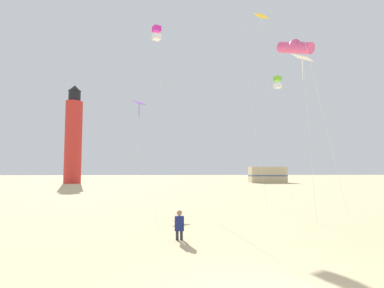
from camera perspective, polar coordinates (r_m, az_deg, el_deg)
The scene contains 9 objects.
kite_flyer_standing at distance 11.66m, azimuth -2.37°, elevation -14.79°, with size 0.34×0.51×1.16m.
kite_tube_rainbow at distance 21.04m, azimuth 18.62°, elevation 16.72°, with size 3.56×3.87×10.91m.
kite_box_lime at distance 31.66m, azimuth 15.62°, elevation 10.97°, with size 1.94×1.68×11.60m.
kite_box_magenta at distance 27.46m, azimuth -6.59°, elevation 19.74°, with size 2.52×2.52×14.53m.
kite_diamond_gold at distance 24.72m, azimuth 12.61°, elevation 20.71°, with size 2.25×2.25×14.11m.
kite_diamond_white at distance 16.96m, azimuth 19.90°, elevation 13.91°, with size 1.22×1.22×8.48m.
kite_diamond_violet at distance 25.55m, azimuth -9.82°, elevation 6.94°, with size 2.21×1.87×8.21m.
lighthouse_distant at distance 55.92m, azimuth -21.20°, elevation 1.21°, with size 2.80×2.80×16.80m.
rv_van_tan at distance 56.07m, azimuth 13.89°, elevation -5.57°, with size 6.55×2.67×2.80m.
Camera 1 is at (-1.63, -6.15, 2.73)m, focal length 28.67 mm.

